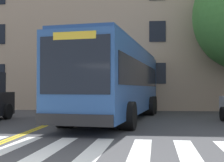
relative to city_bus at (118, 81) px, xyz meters
The scene contains 7 objects.
crosswalk 7.78m from the city_bus, 102.45° to the right, with size 10.63×3.72×0.01m.
lane_line_yellow_inner 7.45m from the city_bus, 113.06° to the left, with size 0.12×36.00×0.01m, color gold.
lane_line_yellow_outer 7.39m from the city_bus, 111.87° to the left, with size 0.12×36.00×0.01m, color gold.
city_bus is the anchor object (origin of this frame).
car_white_behind_bus 10.85m from the city_bus, 89.51° to the left, with size 2.44×5.27×2.12m.
traffic_light_overhead 3.81m from the city_bus, 145.72° to the left, with size 0.50×4.00×4.87m.
building_facade 11.59m from the city_bus, 107.61° to the left, with size 42.01×9.59×10.07m.
Camera 1 is at (2.63, -4.97, 1.52)m, focal length 50.00 mm.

